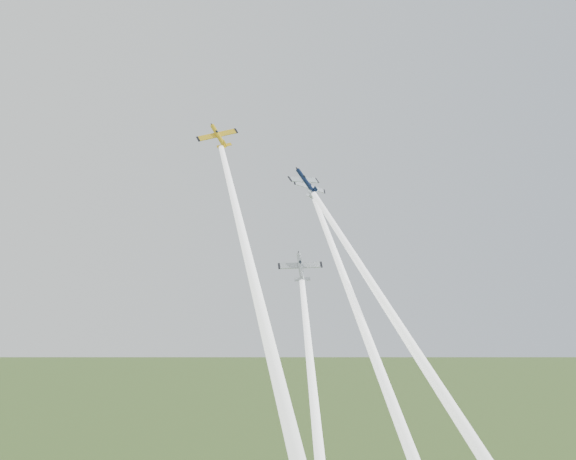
{
  "coord_description": "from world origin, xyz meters",
  "views": [
    {
      "loc": [
        -50.62,
        -124.2,
        79.57
      ],
      "look_at": [
        0.0,
        -6.0,
        92.0
      ],
      "focal_mm": 45.0,
      "sensor_mm": 36.0,
      "label": 1
    }
  ],
  "objects": [
    {
      "name": "plane_yellow",
      "position": [
        -11.14,
        0.49,
        109.53
      ],
      "size": [
        9.32,
        6.19,
        8.84
      ],
      "primitive_type": null,
      "rotation": [
        0.9,
        -0.29,
        -0.04
      ],
      "color": "gold"
    },
    {
      "name": "smoke_trail_yellow",
      "position": [
        -12.06,
        -20.9,
        82.47
      ],
      "size": [
        3.94,
        40.62,
        50.46
      ],
      "primitive_type": null,
      "rotation": [
        -0.67,
        0.0,
        -0.04
      ],
      "color": "white"
    },
    {
      "name": "plane_navy",
      "position": [
        4.62,
        -3.57,
        101.55
      ],
      "size": [
        9.63,
        7.99,
        7.33
      ],
      "primitive_type": null,
      "rotation": [
        0.9,
        -0.08,
        0.39
      ],
      "color": "#0C1837"
    },
    {
      "name": "smoke_trail_navy",
      "position": [
        12.88,
        -23.86,
        73.86
      ],
      "size": [
        17.71,
        39.33,
        51.72
      ],
      "primitive_type": null,
      "rotation": [
        -0.67,
        0.0,
        0.39
      ],
      "color": "white"
    },
    {
      "name": "plane_silver_right",
      "position": [
        7.77,
        1.18,
        101.11
      ],
      "size": [
        7.88,
        5.03,
        7.22
      ],
      "primitive_type": null,
      "rotation": [
        0.9,
        0.21,
        -0.0
      ],
      "color": "silver"
    },
    {
      "name": "smoke_trail_silver_right",
      "position": [
        7.68,
        -23.68,
        69.69
      ],
      "size": [
        2.36,
        47.48,
        59.19
      ],
      "primitive_type": null,
      "rotation": [
        -0.67,
        0.0,
        -0.0
      ],
      "color": "white"
    },
    {
      "name": "plane_silver_low",
      "position": [
        1.46,
        -8.24,
        85.29
      ],
      "size": [
        9.03,
        7.96,
        7.23
      ],
      "primitive_type": null,
      "rotation": [
        0.9,
        -0.04,
        -0.3
      ],
      "color": "#A9AFB7"
    },
    {
      "name": "smoke_trail_silver_low",
      "position": [
        -5.04,
        -29.11,
        57.66
      ],
      "size": [
        14.41,
        40.24,
        51.59
      ],
      "primitive_type": null,
      "rotation": [
        -0.67,
        0.0,
        -0.3
      ],
      "color": "white"
    }
  ]
}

